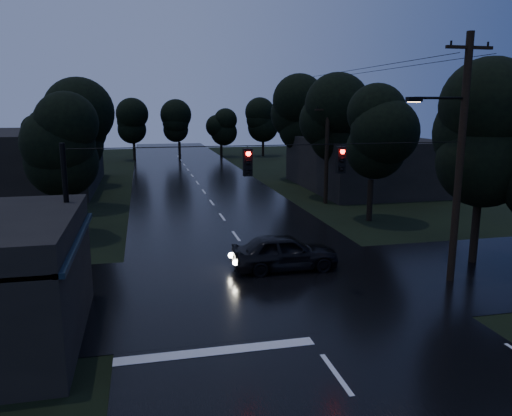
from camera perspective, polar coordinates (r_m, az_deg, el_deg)
name	(u,v)px	position (r m, az deg, el deg)	size (l,w,h in m)	color
main_road	(212,203)	(37.66, -5.07, 0.58)	(12.00, 120.00, 0.02)	black
cross_street	(272,286)	(20.58, 1.82, -8.90)	(60.00, 9.00, 0.02)	black
building_far_right	(363,163)	(45.09, 12.13, 5.03)	(10.00, 14.00, 4.40)	black
building_far_left	(36,160)	(47.75, -23.80, 5.02)	(10.00, 16.00, 5.00)	black
utility_pole_main	(458,155)	(21.59, 22.13, 5.58)	(3.50, 0.30, 10.00)	black
utility_pole_far	(327,152)	(37.21, 8.09, 6.41)	(2.00, 0.30, 7.50)	black
anchor_pole_left	(69,231)	(18.33, -20.62, -2.44)	(0.18, 0.18, 6.00)	black
span_signals	(294,160)	(18.55, 4.38, 5.49)	(15.00, 0.37, 1.12)	black
tree_corner_near	(484,133)	(24.67, 24.61, 7.76)	(4.48, 4.48, 9.44)	black
tree_left_a	(64,143)	(29.00, -21.06, 6.98)	(3.92, 3.92, 8.26)	black
tree_left_b	(72,129)	(36.97, -20.31, 8.48)	(4.20, 4.20, 8.85)	black
tree_left_c	(79,119)	(46.95, -19.54, 9.52)	(4.48, 4.48, 9.44)	black
tree_right_a	(373,132)	(31.87, 13.23, 8.48)	(4.20, 4.20, 8.85)	black
tree_right_b	(334,121)	(39.41, 8.93, 9.76)	(4.48, 4.48, 9.44)	black
tree_right_c	(302,114)	(49.02, 5.25, 10.64)	(4.76, 4.76, 10.03)	black
car	(285,252)	(22.36, 3.29, -5.02)	(1.92, 4.77, 1.62)	black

